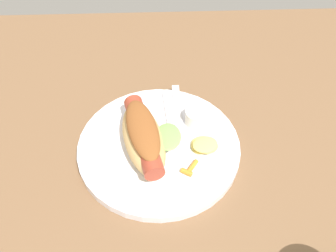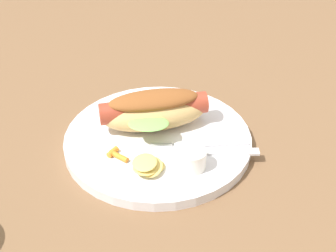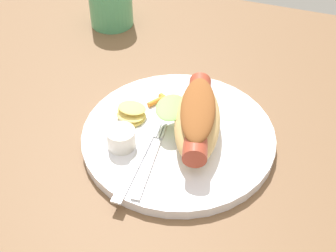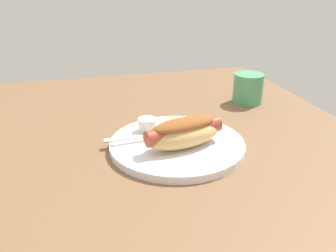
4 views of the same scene
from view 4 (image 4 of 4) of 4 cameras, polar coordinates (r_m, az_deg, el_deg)
name	(u,v)px [view 4 (image 4 of 4)]	position (r cm, az deg, el deg)	size (l,w,h in cm)	color
ground_plane	(174,152)	(75.44, 1.01, -4.23)	(120.00, 90.00, 1.80)	brown
plate	(177,144)	(75.04, 1.40, -2.93)	(28.45, 28.45, 1.60)	white
hot_dog	(184,132)	(71.10, 2.57, -1.00)	(11.42, 17.26, 6.06)	tan
sauce_ramekin	(147,125)	(78.89, -3.39, 0.22)	(4.09, 4.09, 2.90)	white
fork	(143,140)	(74.75, -4.00, -2.25)	(2.34, 14.43, 0.40)	silver
knife	(135,137)	(76.05, -5.29, -1.83)	(13.37, 1.40, 0.36)	silver
chips_pile	(172,123)	(81.17, 0.68, 0.50)	(5.29, 5.13, 2.01)	#E6CA67
carrot_garnish	(196,127)	(80.15, 4.49, -0.23)	(3.19, 3.37, 0.87)	orange
drinking_cup	(248,88)	(102.60, 12.78, 5.95)	(8.33, 8.33, 8.28)	#4C9E6B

